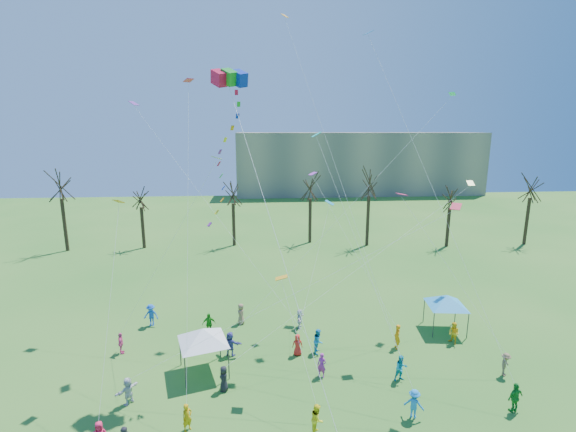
{
  "coord_description": "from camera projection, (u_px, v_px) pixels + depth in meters",
  "views": [
    {
      "loc": [
        -3.19,
        -17.16,
        15.83
      ],
      "look_at": [
        -1.5,
        5.0,
        11.0
      ],
      "focal_mm": 25.0,
      "sensor_mm": 36.0,
      "label": 1
    }
  ],
  "objects": [
    {
      "name": "distant_building",
      "position": [
        358.0,
        163.0,
        100.26
      ],
      "size": [
        60.0,
        14.0,
        15.0
      ],
      "primitive_type": "cube",
      "color": "gray",
      "rests_on": "ground"
    },
    {
      "name": "big_box_kite",
      "position": [
        230.0,
        161.0,
        24.57
      ],
      "size": [
        3.83,
        7.13,
        20.78
      ],
      "color": "red",
      "rests_on": "ground"
    },
    {
      "name": "festival_crowd",
      "position": [
        285.0,
        355.0,
        27.08
      ],
      "size": [
        26.83,
        14.65,
        1.86
      ],
      "color": "#E61C4C",
      "rests_on": "ground"
    },
    {
      "name": "canopy_tent_blue",
      "position": [
        446.0,
        300.0,
        31.77
      ],
      "size": [
        3.96,
        3.96,
        2.99
      ],
      "color": "#3F3F44",
      "rests_on": "ground"
    },
    {
      "name": "bare_tree_row",
      "position": [
        298.0,
        195.0,
        53.92
      ],
      "size": [
        68.54,
        8.89,
        10.88
      ],
      "color": "black",
      "rests_on": "ground"
    },
    {
      "name": "canopy_tent_white",
      "position": [
        203.0,
        335.0,
        26.13
      ],
      "size": [
        4.02,
        4.02,
        3.15
      ],
      "color": "#3F3F44",
      "rests_on": "ground"
    },
    {
      "name": "small_kites_aloft",
      "position": [
        315.0,
        165.0,
        28.85
      ],
      "size": [
        28.19,
        15.49,
        32.62
      ],
      "color": "orange",
      "rests_on": "ground"
    }
  ]
}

